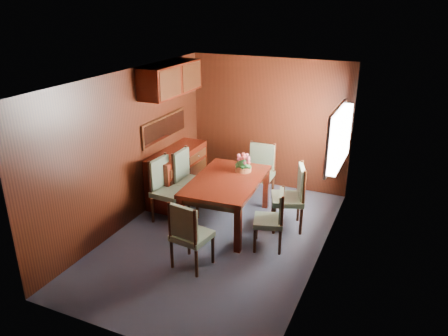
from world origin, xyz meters
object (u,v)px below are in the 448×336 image
at_px(sideboard, 177,174).
at_px(dining_table, 227,185).
at_px(flower_centerpiece, 243,163).
at_px(chair_right_near, 274,216).
at_px(chair_left_near, 166,186).
at_px(chair_head, 188,232).

xyz_separation_m(sideboard, dining_table, (1.18, -0.51, 0.20)).
bearing_deg(flower_centerpiece, chair_right_near, -45.73).
distance_m(dining_table, chair_left_near, 0.98).
height_order(sideboard, chair_right_near, sideboard).
relative_size(sideboard, flower_centerpiece, 4.94).
bearing_deg(chair_head, flower_centerpiece, 96.00).
distance_m(chair_head, flower_centerpiece, 1.80).
bearing_deg(chair_left_near, flower_centerpiece, 127.30).
bearing_deg(sideboard, dining_table, -23.22).
relative_size(sideboard, dining_table, 0.83).
bearing_deg(chair_right_near, flower_centerpiece, 27.97).
relative_size(dining_table, chair_right_near, 1.87).
height_order(sideboard, flower_centerpiece, flower_centerpiece).
bearing_deg(flower_centerpiece, dining_table, -104.58).
bearing_deg(chair_head, chair_right_near, 56.22).
height_order(chair_left_near, chair_right_near, chair_left_near).
distance_m(chair_right_near, chair_head, 1.27).
bearing_deg(chair_head, sideboard, 131.48).
distance_m(sideboard, flower_centerpiece, 1.36).
bearing_deg(chair_left_near, chair_head, 47.07).
distance_m(chair_left_near, chair_right_near, 1.85).
bearing_deg(chair_left_near, dining_table, 110.11).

